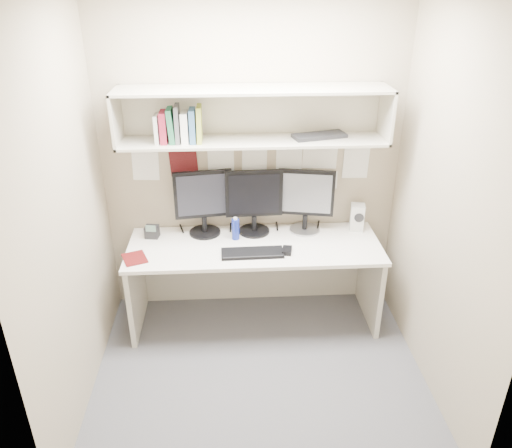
{
  "coord_description": "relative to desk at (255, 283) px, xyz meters",
  "views": [
    {
      "loc": [
        -0.19,
        -2.81,
        2.64
      ],
      "look_at": [
        -0.01,
        0.35,
        1.06
      ],
      "focal_mm": 35.0,
      "sensor_mm": 36.0,
      "label": 1
    }
  ],
  "objects": [
    {
      "name": "desk_phone",
      "position": [
        -0.82,
        0.17,
        0.41
      ],
      "size": [
        0.12,
        0.11,
        0.13
      ],
      "rotation": [
        0.0,
        0.0,
        -0.14
      ],
      "color": "black",
      "rests_on": "desk"
    },
    {
      "name": "desk",
      "position": [
        0.0,
        0.0,
        0.0
      ],
      "size": [
        2.0,
        0.7,
        0.73
      ],
      "color": "white",
      "rests_on": "floor"
    },
    {
      "name": "overhead_hutch",
      "position": [
        0.0,
        0.21,
        1.35
      ],
      "size": [
        2.0,
        0.38,
        0.4
      ],
      "color": "beige",
      "rests_on": "wall_back"
    },
    {
      "name": "monitor_left",
      "position": [
        -0.4,
        0.22,
        0.65
      ],
      "size": [
        0.47,
        0.26,
        0.54
      ],
      "rotation": [
        0.0,
        0.0,
        0.14
      ],
      "color": "black",
      "rests_on": "desk"
    },
    {
      "name": "blue_bottle",
      "position": [
        -0.15,
        0.1,
        0.45
      ],
      "size": [
        0.06,
        0.06,
        0.19
      ],
      "color": "navy",
      "rests_on": "desk"
    },
    {
      "name": "keyboard",
      "position": [
        -0.03,
        -0.16,
        0.38
      ],
      "size": [
        0.48,
        0.18,
        0.02
      ],
      "primitive_type": "cube",
      "rotation": [
        0.0,
        0.0,
        0.02
      ],
      "color": "black",
      "rests_on": "desk"
    },
    {
      "name": "book_stack",
      "position": [
        -0.54,
        0.13,
        1.29
      ],
      "size": [
        0.34,
        0.17,
        0.27
      ],
      "color": "silver",
      "rests_on": "overhead_hutch"
    },
    {
      "name": "pinned_papers",
      "position": [
        0.0,
        0.34,
        0.88
      ],
      "size": [
        1.92,
        0.01,
        0.48
      ],
      "primitive_type": null,
      "color": "white",
      "rests_on": "wall_back"
    },
    {
      "name": "monitor_right",
      "position": [
        0.43,
        0.22,
        0.65
      ],
      "size": [
        0.45,
        0.25,
        0.53
      ],
      "rotation": [
        0.0,
        0.0,
        -0.19
      ],
      "color": "#A5A5AA",
      "rests_on": "desk"
    },
    {
      "name": "wall_right",
      "position": [
        1.2,
        -0.65,
        0.93
      ],
      "size": [
        0.02,
        2.0,
        2.6
      ],
      "primitive_type": "cube",
      "color": "tan",
      "rests_on": "ground"
    },
    {
      "name": "hutch_tray",
      "position": [
        0.5,
        0.18,
        1.19
      ],
      "size": [
        0.43,
        0.25,
        0.03
      ],
      "primitive_type": "cube",
      "rotation": [
        0.0,
        0.0,
        0.26
      ],
      "color": "black",
      "rests_on": "overhead_hutch"
    },
    {
      "name": "monitor_center",
      "position": [
        0.01,
        0.22,
        0.65
      ],
      "size": [
        0.46,
        0.25,
        0.54
      ],
      "rotation": [
        0.0,
        0.0,
        0.04
      ],
      "color": "black",
      "rests_on": "desk"
    },
    {
      "name": "wall_front",
      "position": [
        0.0,
        -1.65,
        0.93
      ],
      "size": [
        2.4,
        0.02,
        2.6
      ],
      "primitive_type": "cube",
      "color": "tan",
      "rests_on": "ground"
    },
    {
      "name": "wall_left",
      "position": [
        -1.2,
        -0.65,
        0.93
      ],
      "size": [
        0.02,
        2.0,
        2.6
      ],
      "primitive_type": "cube",
      "color": "tan",
      "rests_on": "ground"
    },
    {
      "name": "wall_back",
      "position": [
        0.0,
        0.35,
        0.93
      ],
      "size": [
        2.4,
        0.02,
        2.6
      ],
      "primitive_type": "cube",
      "color": "tan",
      "rests_on": "ground"
    },
    {
      "name": "speaker",
      "position": [
        0.87,
        0.21,
        0.48
      ],
      "size": [
        0.13,
        0.14,
        0.22
      ],
      "rotation": [
        0.0,
        0.0,
        -0.2
      ],
      "color": "silver",
      "rests_on": "desk"
    },
    {
      "name": "maroon_notebook",
      "position": [
        -0.91,
        -0.18,
        0.37
      ],
      "size": [
        0.23,
        0.25,
        0.01
      ],
      "primitive_type": "cube",
      "rotation": [
        0.0,
        0.0,
        0.38
      ],
      "color": "#530E0E",
      "rests_on": "desk"
    },
    {
      "name": "mouse",
      "position": [
        0.24,
        -0.15,
        0.38
      ],
      "size": [
        0.09,
        0.13,
        0.03
      ],
      "primitive_type": "cube",
      "rotation": [
        0.0,
        0.0,
        -0.2
      ],
      "color": "black",
      "rests_on": "desk"
    },
    {
      "name": "floor",
      "position": [
        0.0,
        -0.65,
        -0.37
      ],
      "size": [
        2.4,
        2.0,
        0.01
      ],
      "primitive_type": "cube",
      "color": "#4E4E53",
      "rests_on": "ground"
    }
  ]
}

